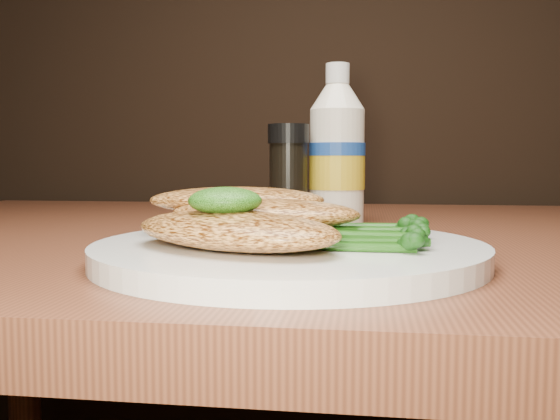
# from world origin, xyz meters

# --- Properties ---
(plate) EXTENTS (0.30, 0.30, 0.02)m
(plate) POSITION_xyz_m (0.02, 0.83, 0.76)
(plate) COLOR white
(plate) RESTS_ON dining_table
(chicken_front) EXTENTS (0.19, 0.16, 0.03)m
(chicken_front) POSITION_xyz_m (-0.01, 0.79, 0.78)
(chicken_front) COLOR #E19547
(chicken_front) RESTS_ON plate
(chicken_mid) EXTENTS (0.16, 0.10, 0.02)m
(chicken_mid) POSITION_xyz_m (-0.00, 0.84, 0.79)
(chicken_mid) COLOR #E19547
(chicken_mid) RESTS_ON plate
(chicken_back) EXTENTS (0.16, 0.10, 0.02)m
(chicken_back) POSITION_xyz_m (-0.03, 0.88, 0.79)
(chicken_back) COLOR #E19547
(chicken_back) RESTS_ON plate
(pesto_front) EXTENTS (0.06, 0.05, 0.02)m
(pesto_front) POSITION_xyz_m (-0.02, 0.79, 0.80)
(pesto_front) COLOR black
(pesto_front) RESTS_ON chicken_front
(broccolini_bundle) EXTENTS (0.16, 0.13, 0.02)m
(broccolini_bundle) POSITION_xyz_m (0.06, 0.83, 0.78)
(broccolini_bundle) COLOR #1C4E11
(broccolini_bundle) RESTS_ON plate
(mayo_bottle) EXTENTS (0.08, 0.08, 0.19)m
(mayo_bottle) POSITION_xyz_m (0.04, 1.12, 0.85)
(mayo_bottle) COLOR white
(mayo_bottle) RESTS_ON dining_table
(pepper_grinder) EXTENTS (0.05, 0.05, 0.12)m
(pepper_grinder) POSITION_xyz_m (-0.01, 1.09, 0.81)
(pepper_grinder) COLOR black
(pepper_grinder) RESTS_ON dining_table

